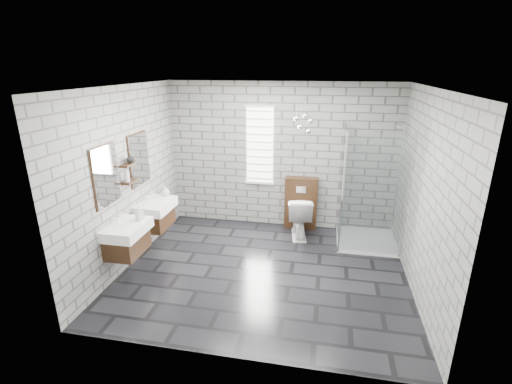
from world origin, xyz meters
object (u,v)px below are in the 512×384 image
(vanity_left, at_px, (125,230))
(shower_enclosure, at_px, (363,218))
(toilet, at_px, (299,216))
(vanity_right, at_px, (154,207))
(cistern_panel, at_px, (301,203))

(vanity_left, bearing_deg, shower_enclosure, 26.87)
(vanity_left, height_order, toilet, vanity_left)
(vanity_left, bearing_deg, toilet, 39.15)
(shower_enclosure, bearing_deg, toilet, 171.77)
(shower_enclosure, bearing_deg, vanity_right, -166.78)
(toilet, bearing_deg, cistern_panel, -97.99)
(vanity_left, height_order, shower_enclosure, shower_enclosure)
(vanity_left, height_order, cistern_panel, vanity_left)
(toilet, bearing_deg, shower_enclosure, 163.78)
(vanity_left, xyz_separation_m, shower_enclosure, (3.41, 1.73, -0.25))
(vanity_right, distance_m, toilet, 2.53)
(cistern_panel, height_order, toilet, cistern_panel)
(vanity_right, relative_size, toilet, 2.05)
(cistern_panel, distance_m, toilet, 0.38)
(vanity_left, distance_m, toilet, 3.01)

